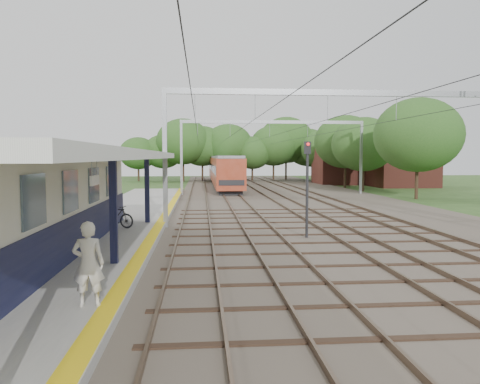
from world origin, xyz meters
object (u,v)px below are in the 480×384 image
bicycle (116,216)px  train (223,169)px  person (88,264)px  signal_post (307,179)px

bicycle → train: (6.62, 36.90, 1.14)m
person → signal_post: bearing=-129.2°
signal_post → train: bearing=108.8°
bicycle → train: 37.50m
train → signal_post: size_ratio=8.01×
train → signal_post: signal_post is taller
person → bicycle: (-1.44, 11.44, -0.41)m
person → train: train is taller
person → bicycle: person is taller
person → bicycle: bearing=-85.7°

